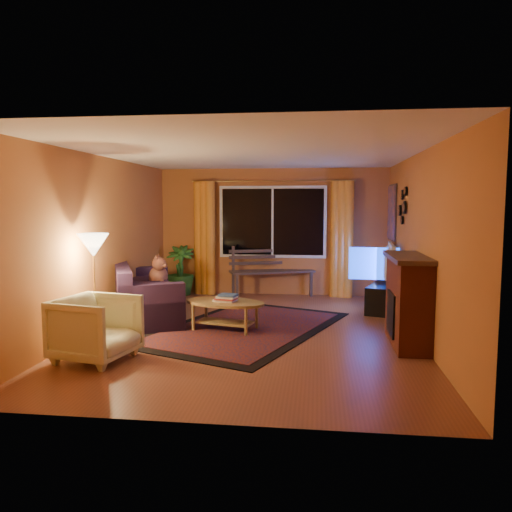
# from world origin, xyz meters

# --- Properties ---
(floor) EXTENTS (4.50, 6.00, 0.02)m
(floor) POSITION_xyz_m (0.00, 0.00, -0.01)
(floor) COLOR brown
(floor) RESTS_ON ground
(ceiling) EXTENTS (4.50, 6.00, 0.02)m
(ceiling) POSITION_xyz_m (0.00, 0.00, 2.51)
(ceiling) COLOR white
(ceiling) RESTS_ON ground
(wall_back) EXTENTS (4.50, 0.02, 2.50)m
(wall_back) POSITION_xyz_m (0.00, 3.01, 1.25)
(wall_back) COLOR #C27238
(wall_back) RESTS_ON ground
(wall_left) EXTENTS (0.02, 6.00, 2.50)m
(wall_left) POSITION_xyz_m (-2.26, 0.00, 1.25)
(wall_left) COLOR #C27238
(wall_left) RESTS_ON ground
(wall_right) EXTENTS (0.02, 6.00, 2.50)m
(wall_right) POSITION_xyz_m (2.26, 0.00, 1.25)
(wall_right) COLOR #C27238
(wall_right) RESTS_ON ground
(window) EXTENTS (2.00, 0.02, 1.30)m
(window) POSITION_xyz_m (0.00, 2.94, 1.45)
(window) COLOR black
(window) RESTS_ON wall_back
(curtain_rod) EXTENTS (3.20, 0.03, 0.03)m
(curtain_rod) POSITION_xyz_m (0.00, 2.90, 2.25)
(curtain_rod) COLOR #BF8C3F
(curtain_rod) RESTS_ON wall_back
(curtain_left) EXTENTS (0.36, 0.36, 2.24)m
(curtain_left) POSITION_xyz_m (-1.35, 2.88, 1.12)
(curtain_left) COLOR orange
(curtain_left) RESTS_ON ground
(curtain_right) EXTENTS (0.36, 0.36, 2.24)m
(curtain_right) POSITION_xyz_m (1.35, 2.88, 1.12)
(curtain_right) COLOR orange
(curtain_right) RESTS_ON ground
(bench) EXTENTS (1.70, 1.02, 0.49)m
(bench) POSITION_xyz_m (0.01, 2.75, 0.25)
(bench) COLOR #3A2B26
(bench) RESTS_ON ground
(potted_plant) EXTENTS (0.60, 0.60, 0.98)m
(potted_plant) POSITION_xyz_m (-1.81, 2.69, 0.49)
(potted_plant) COLOR #235B1E
(potted_plant) RESTS_ON ground
(sofa) EXTENTS (1.72, 2.33, 0.87)m
(sofa) POSITION_xyz_m (-1.81, 0.66, 0.43)
(sofa) COLOR black
(sofa) RESTS_ON ground
(dog) EXTENTS (0.51, 0.58, 0.53)m
(dog) POSITION_xyz_m (-1.76, 1.14, 0.69)
(dog) COLOR #94513F
(dog) RESTS_ON sofa
(armchair) EXTENTS (0.90, 0.94, 0.83)m
(armchair) POSITION_xyz_m (-1.64, -1.50, 0.41)
(armchair) COLOR beige
(armchair) RESTS_ON ground
(floor_lamp) EXTENTS (0.27, 0.27, 1.42)m
(floor_lamp) POSITION_xyz_m (-1.98, -0.78, 0.71)
(floor_lamp) COLOR #BF8C3F
(floor_lamp) RESTS_ON ground
(rug) EXTENTS (3.13, 3.81, 0.02)m
(rug) POSITION_xyz_m (-0.15, 0.17, 0.01)
(rug) COLOR #691C02
(rug) RESTS_ON ground
(coffee_table) EXTENTS (1.40, 1.40, 0.42)m
(coffee_table) POSITION_xyz_m (-0.41, 0.03, 0.21)
(coffee_table) COLOR olive
(coffee_table) RESTS_ON ground
(tv_console) EXTENTS (0.70, 1.16, 0.46)m
(tv_console) POSITION_xyz_m (2.00, 1.67, 0.23)
(tv_console) COLOR black
(tv_console) RESTS_ON ground
(television) EXTENTS (0.25, 1.20, 0.69)m
(television) POSITION_xyz_m (2.00, 1.67, 0.80)
(television) COLOR black
(television) RESTS_ON tv_console
(fireplace) EXTENTS (0.40, 1.20, 1.10)m
(fireplace) POSITION_xyz_m (2.05, -0.40, 0.55)
(fireplace) COLOR maroon
(fireplace) RESTS_ON ground
(mirror_cluster) EXTENTS (0.06, 0.60, 0.56)m
(mirror_cluster) POSITION_xyz_m (2.21, 1.30, 1.80)
(mirror_cluster) COLOR black
(mirror_cluster) RESTS_ON wall_right
(painting) EXTENTS (0.04, 0.76, 0.96)m
(painting) POSITION_xyz_m (2.22, 2.45, 1.65)
(painting) COLOR orange
(painting) RESTS_ON wall_right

